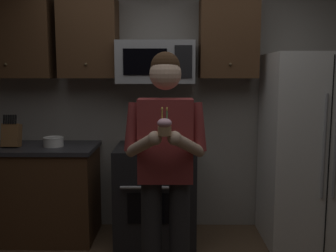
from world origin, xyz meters
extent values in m
cube|color=gray|center=(0.00, 1.75, 1.30)|extent=(4.40, 0.10, 2.60)
cube|color=black|center=(-0.15, 1.36, 0.46)|extent=(0.76, 0.66, 0.92)
cube|color=black|center=(-0.15, 1.02, 0.42)|extent=(0.48, 0.01, 0.28)
cylinder|color=#99999E|center=(-0.15, 1.00, 0.62)|extent=(0.60, 0.03, 0.03)
cylinder|color=black|center=(-0.33, 1.22, 0.93)|extent=(0.18, 0.18, 0.01)
cylinder|color=black|center=(0.03, 1.22, 0.93)|extent=(0.18, 0.18, 0.01)
cylinder|color=black|center=(-0.33, 1.50, 0.93)|extent=(0.18, 0.18, 0.01)
cylinder|color=black|center=(0.03, 1.50, 0.93)|extent=(0.18, 0.18, 0.01)
cube|color=#9EA0A5|center=(-0.15, 1.48, 1.72)|extent=(0.74, 0.40, 0.40)
cube|color=black|center=(-0.24, 1.28, 1.72)|extent=(0.40, 0.01, 0.24)
cube|color=black|center=(0.11, 1.28, 1.72)|extent=(0.16, 0.01, 0.30)
cube|color=white|center=(1.35, 1.32, 0.90)|extent=(0.90, 0.72, 1.80)
cylinder|color=gray|center=(1.30, 0.94, 1.00)|extent=(0.02, 0.02, 0.90)
cylinder|color=gray|center=(1.40, 0.94, 1.00)|extent=(0.02, 0.02, 0.90)
cube|color=black|center=(1.35, 0.95, 0.90)|extent=(0.01, 0.01, 1.74)
cube|color=#4C301C|center=(-1.55, 1.53, 1.95)|extent=(0.80, 0.34, 0.76)
sphere|color=brown|center=(-1.55, 1.35, 1.70)|extent=(0.03, 0.03, 0.03)
cube|color=#4C301C|center=(-0.80, 1.53, 1.95)|extent=(0.55, 0.34, 0.76)
sphere|color=brown|center=(-0.80, 1.35, 1.70)|extent=(0.03, 0.03, 0.03)
cube|color=#4C301C|center=(0.55, 1.53, 1.95)|extent=(0.55, 0.34, 0.76)
sphere|color=brown|center=(0.55, 1.35, 1.70)|extent=(0.03, 0.03, 0.03)
cube|color=#4C301C|center=(-1.45, 1.38, 0.44)|extent=(1.40, 0.62, 0.88)
cube|color=#2D2D33|center=(-1.45, 1.38, 0.90)|extent=(1.44, 0.66, 0.04)
cube|color=brown|center=(-1.52, 1.33, 1.03)|extent=(0.16, 0.15, 0.24)
cylinder|color=black|center=(-1.58, 1.31, 1.19)|extent=(0.02, 0.04, 0.09)
cylinder|color=black|center=(-1.55, 1.31, 1.19)|extent=(0.02, 0.04, 0.09)
cylinder|color=black|center=(-1.53, 1.31, 1.19)|extent=(0.02, 0.04, 0.09)
cylinder|color=black|center=(-1.51, 1.31, 1.19)|extent=(0.02, 0.04, 0.09)
cylinder|color=black|center=(-1.49, 1.31, 1.19)|extent=(0.02, 0.04, 0.09)
cylinder|color=black|center=(-1.47, 1.31, 1.19)|extent=(0.02, 0.04, 0.09)
cylinder|color=white|center=(-1.13, 1.35, 0.96)|extent=(0.19, 0.19, 0.09)
torus|color=white|center=(-1.13, 1.35, 1.01)|extent=(0.20, 0.20, 0.01)
cylinder|color=#262628|center=(-0.14, 0.37, 0.43)|extent=(0.15, 0.15, 0.86)
cylinder|color=#262628|center=(0.06, 0.37, 0.43)|extent=(0.15, 0.15, 0.86)
cube|color=maroon|center=(-0.04, 0.37, 1.15)|extent=(0.38, 0.22, 0.58)
sphere|color=beige|center=(-0.04, 0.37, 1.61)|extent=(0.22, 0.22, 0.22)
sphere|color=#382314|center=(-0.04, 0.38, 1.66)|extent=(0.20, 0.20, 0.20)
cylinder|color=maroon|center=(-0.27, 0.34, 1.25)|extent=(0.15, 0.18, 0.35)
cylinder|color=beige|center=(-0.19, 0.18, 1.15)|extent=(0.26, 0.33, 0.21)
sphere|color=beige|center=(-0.10, 0.05, 1.22)|extent=(0.09, 0.09, 0.09)
cylinder|color=maroon|center=(0.18, 0.34, 1.25)|extent=(0.15, 0.18, 0.35)
cylinder|color=beige|center=(0.11, 0.18, 1.15)|extent=(0.26, 0.33, 0.21)
sphere|color=beige|center=(0.02, 0.05, 1.22)|extent=(0.09, 0.09, 0.09)
cylinder|color=#A87F56|center=(-0.04, 0.03, 1.26)|extent=(0.08, 0.08, 0.06)
ellipsoid|color=#F2B2CC|center=(-0.04, 0.03, 1.31)|extent=(0.09, 0.09, 0.06)
cylinder|color=#4CBF66|center=(-0.03, 0.03, 1.36)|extent=(0.01, 0.01, 0.06)
ellipsoid|color=#FFD159|center=(-0.03, 0.03, 1.40)|extent=(0.01, 0.01, 0.02)
cylinder|color=#F2D84C|center=(-0.06, 0.03, 1.36)|extent=(0.01, 0.01, 0.06)
ellipsoid|color=#FFD159|center=(-0.06, 0.03, 1.40)|extent=(0.01, 0.01, 0.02)
camera|label=1|loc=(0.00, -2.30, 1.61)|focal=41.42mm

